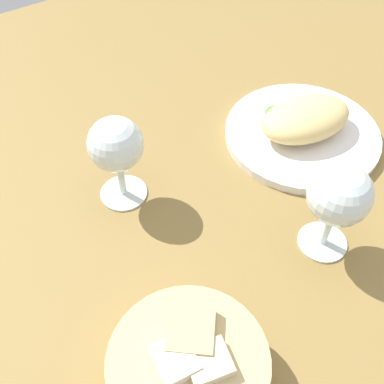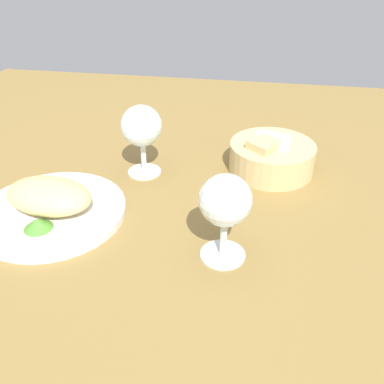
# 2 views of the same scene
# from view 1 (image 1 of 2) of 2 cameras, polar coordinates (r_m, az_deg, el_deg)

# --- Properties ---
(ground_plane) EXTENTS (1.40, 1.40, 0.02)m
(ground_plane) POSITION_cam_1_polar(r_m,az_deg,el_deg) (0.66, 5.55, -2.95)
(ground_plane) COLOR olive
(plate) EXTENTS (0.24, 0.24, 0.01)m
(plate) POSITION_cam_1_polar(r_m,az_deg,el_deg) (0.76, 13.18, 6.81)
(plate) COLOR white
(plate) RESTS_ON ground_plane
(omelette) EXTENTS (0.16, 0.11, 0.05)m
(omelette) POSITION_cam_1_polar(r_m,az_deg,el_deg) (0.74, 13.61, 8.63)
(omelette) COLOR #E8C77A
(omelette) RESTS_ON plate
(lettuce_garnish) EXTENTS (0.05, 0.05, 0.02)m
(lettuce_garnish) POSITION_cam_1_polar(r_m,az_deg,el_deg) (0.78, 10.56, 9.83)
(lettuce_garnish) COLOR #4A8A2F
(lettuce_garnish) RESTS_ON plate
(bread_basket) EXTENTS (0.16, 0.16, 0.07)m
(bread_basket) POSITION_cam_1_polar(r_m,az_deg,el_deg) (0.51, -0.41, -20.45)
(bread_basket) COLOR tan
(bread_basket) RESTS_ON ground_plane
(wine_glass_near) EXTENTS (0.07, 0.07, 0.13)m
(wine_glass_near) POSITION_cam_1_polar(r_m,az_deg,el_deg) (0.61, -9.18, 5.29)
(wine_glass_near) COLOR silver
(wine_glass_near) RESTS_ON ground_plane
(wine_glass_far) EXTENTS (0.08, 0.08, 0.14)m
(wine_glass_far) POSITION_cam_1_polar(r_m,az_deg,el_deg) (0.57, 17.35, -0.64)
(wine_glass_far) COLOR silver
(wine_glass_far) RESTS_ON ground_plane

